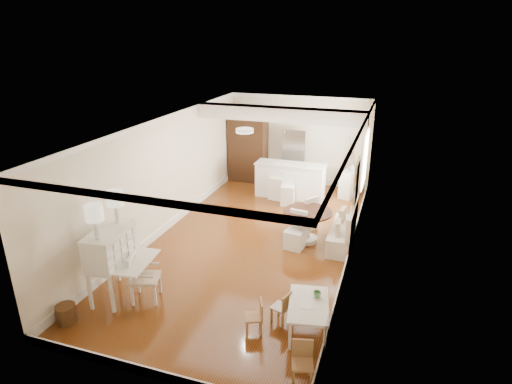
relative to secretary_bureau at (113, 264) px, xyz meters
The scene contains 20 objects.
room 3.89m from the secretary_bureau, 61.72° to the left, with size 9.00×9.04×2.82m.
secretary_bureau is the anchor object (origin of this frame).
gustavian_armchair 0.65m from the secretary_bureau, ahead, with size 0.52×0.52×0.91m, color silver.
wicker_basket 1.12m from the secretary_bureau, 108.25° to the right, with size 0.33×0.33×0.33m, color #4E3118.
kids_table 3.63m from the secretary_bureau, ahead, with size 0.64×1.06×0.53m, color white.
kids_chair_a 2.80m from the secretary_bureau, ahead, with size 0.29×0.29×0.59m, color #AA774D.
kids_chair_b 3.14m from the secretary_bureau, ahead, with size 0.28×0.28×0.57m, color #A6824B.
kids_chair_c 3.89m from the secretary_bureau, 14.15° to the right, with size 0.30×0.30×0.62m, color #9B6F46.
banquette 5.03m from the secretary_bureau, 42.73° to the left, with size 0.52×1.60×0.98m, color silver.
dining_table 4.41m from the secretary_bureau, 48.86° to the left, with size 1.12×1.12×0.77m, color #3F1F14.
slip_chair_near 3.98m from the secretary_bureau, 47.07° to the left, with size 0.41×0.43×0.86m, color white.
slip_chair_far 4.83m from the secretary_bureau, 55.69° to the left, with size 0.42×0.44×0.89m, color silver.
breakfast_counter 6.27m from the secretary_bureau, 73.32° to the left, with size 2.05×0.65×1.03m, color white.
bar_stool_left 5.94m from the secretary_bureau, 75.55° to the left, with size 0.42×0.42×1.06m, color white.
bar_stool_right 5.70m from the secretary_bureau, 70.61° to the left, with size 0.36×0.36×0.90m, color white.
pantry_cabinet 7.10m from the secretary_bureau, 89.19° to the left, with size 1.20×0.60×2.30m, color #381E11.
fridge 7.34m from the secretary_bureau, 74.18° to the left, with size 0.75×0.65×1.80m, color silver.
sideboard 7.52m from the secretary_bureau, 62.34° to the left, with size 0.38×0.85×0.81m, color silver.
pencil_cup 3.71m from the secretary_bureau, ahead, with size 0.13×0.13×0.10m, color #62A865.
branch_vase 7.55m from the secretary_bureau, 62.33° to the left, with size 0.17×0.17×0.18m, color silver.
Camera 1 is at (2.94, -8.54, 4.63)m, focal length 30.00 mm.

